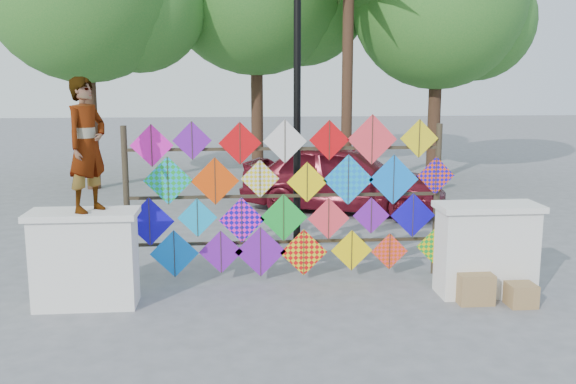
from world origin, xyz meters
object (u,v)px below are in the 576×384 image
(kite_rack, at_px, (290,200))
(sedan, at_px, (343,178))
(vendor_woman, at_px, (87,145))
(lamppost, at_px, (297,95))

(kite_rack, distance_m, sedan, 5.05)
(kite_rack, relative_size, vendor_woman, 2.92)
(vendor_woman, xyz_separation_m, sedan, (4.29, 5.69, -1.37))
(kite_rack, bearing_deg, lamppost, 79.58)
(vendor_woman, relative_size, sedan, 0.38)
(kite_rack, xyz_separation_m, sedan, (1.63, 4.76, -0.44))
(vendor_woman, bearing_deg, lamppost, -22.04)
(vendor_woman, bearing_deg, sedan, -6.29)
(lamppost, bearing_deg, kite_rack, -100.42)
(kite_rack, relative_size, sedan, 1.11)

